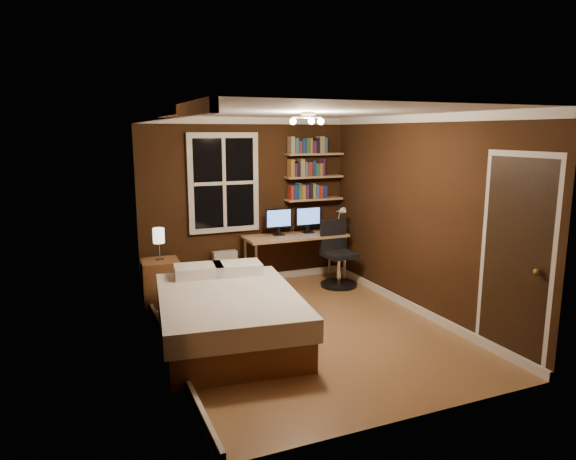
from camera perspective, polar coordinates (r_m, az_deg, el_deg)
name	(u,v)px	position (r m, az deg, el deg)	size (l,w,h in m)	color
floor	(303,328)	(6.18, 1.71, -10.87)	(4.20, 4.20, 0.00)	olive
wall_back	(246,202)	(7.77, -4.70, 3.14)	(3.20, 0.04, 2.50)	black
wall_left	(161,235)	(5.38, -13.90, -0.60)	(0.04, 4.20, 2.50)	black
wall_right	(420,216)	(6.66, 14.41, 1.54)	(0.04, 4.20, 2.50)	black
ceiling	(305,112)	(5.75, 1.86, 12.96)	(3.20, 4.20, 0.02)	white
window	(224,183)	(7.60, -7.17, 5.20)	(1.06, 0.06, 1.46)	silver
door	(515,261)	(5.56, 23.88, -3.21)	(0.03, 0.82, 2.05)	black
door_knob	(537,272)	(5.35, 25.89, -4.20)	(0.06, 0.06, 0.06)	gold
ceiling_fixture	(308,121)	(5.65, 2.28, 11.98)	(0.44, 0.44, 0.18)	beige
bookshelf_lower	(314,199)	(8.06, 2.89, 3.44)	(0.92, 0.22, 0.03)	#AA7D52
books_row_lower	(314,191)	(8.05, 2.90, 4.36)	(0.60, 0.16, 0.23)	maroon
bookshelf_middle	(314,177)	(8.02, 2.91, 5.92)	(0.92, 0.22, 0.03)	#AA7D52
books_row_middle	(314,168)	(8.01, 2.92, 6.85)	(0.60, 0.16, 0.23)	navy
bookshelf_upper	(314,154)	(8.00, 2.94, 8.42)	(0.92, 0.22, 0.03)	#AA7D52
books_row_upper	(314,146)	(8.00, 2.95, 9.35)	(0.60, 0.16, 0.23)	#29613A
bed	(229,315)	(5.77, -6.62, -9.41)	(1.72, 2.21, 0.69)	brown
nightstand	(161,282)	(7.12, -13.94, -5.66)	(0.49, 0.49, 0.61)	brown
bedside_lamp	(159,244)	(6.99, -14.14, -1.55)	(0.15, 0.15, 0.43)	beige
radiator	(225,269)	(7.76, -7.00, -4.30)	(0.36, 0.13, 0.54)	silver
desk	(295,239)	(7.82, 0.83, -0.98)	(1.57, 0.59, 0.75)	#AA7D52
monitor_left	(279,222)	(7.74, -1.05, 0.91)	(0.43, 0.12, 0.41)	black
monitor_right	(308,220)	(7.94, 2.24, 1.15)	(0.43, 0.12, 0.41)	black
desk_lamp	(341,219)	(7.91, 5.86, 1.17)	(0.14, 0.32, 0.44)	silver
office_chair	(338,261)	(7.76, 5.53, -3.47)	(0.54, 0.54, 0.99)	black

